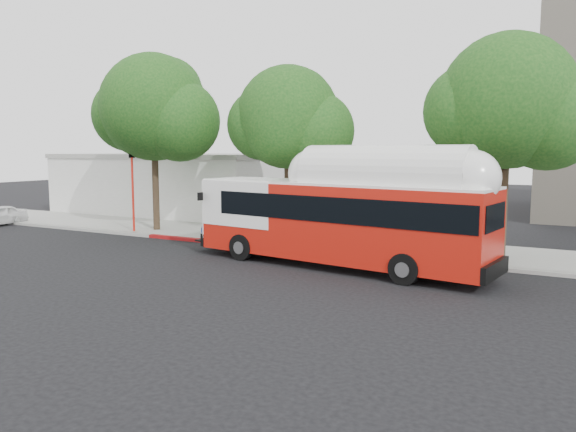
{
  "coord_description": "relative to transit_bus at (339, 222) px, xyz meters",
  "views": [
    {
      "loc": [
        11.95,
        -18.29,
        4.58
      ],
      "look_at": [
        0.6,
        3.0,
        1.7
      ],
      "focal_mm": 35.0,
      "sensor_mm": 36.0,
      "label": 1
    }
  ],
  "objects": [
    {
      "name": "ground",
      "position": [
        -3.57,
        -1.64,
        -1.77
      ],
      "size": [
        120.0,
        120.0,
        0.0
      ],
      "primitive_type": "plane",
      "color": "black",
      "rests_on": "ground"
    },
    {
      "name": "street_tree_left",
      "position": [
        -12.1,
        3.92,
        4.83
      ],
      "size": [
        6.67,
        5.8,
        9.74
      ],
      "color": "#2D2116",
      "rests_on": "ground"
    },
    {
      "name": "signal_pole",
      "position": [
        -13.2,
        2.75,
        0.47
      ],
      "size": [
        0.12,
        0.41,
        4.38
      ],
      "color": "red",
      "rests_on": "ground"
    },
    {
      "name": "curb_strip",
      "position": [
        -3.57,
        2.26,
        -1.7
      ],
      "size": [
        60.0,
        0.3,
        0.15
      ],
      "primitive_type": "cube",
      "color": "gray",
      "rests_on": "ground"
    },
    {
      "name": "low_commercial_bldg",
      "position": [
        -17.57,
        12.36,
        0.38
      ],
      "size": [
        16.2,
        10.2,
        4.25
      ],
      "color": "silver",
      "rests_on": "ground"
    },
    {
      "name": "transit_bus",
      "position": [
        0.0,
        0.0,
        0.0
      ],
      "size": [
        13.04,
        4.2,
        3.8
      ],
      "rotation": [
        0.0,
        0.0,
        -0.14
      ],
      "color": "#B8170C",
      "rests_on": "ground"
    },
    {
      "name": "street_tree_right",
      "position": [
        5.87,
        4.22,
        4.48
      ],
      "size": [
        6.21,
        5.4,
        9.18
      ],
      "color": "#2D2116",
      "rests_on": "ground"
    },
    {
      "name": "street_tree_mid",
      "position": [
        -4.16,
        4.42,
        4.13
      ],
      "size": [
        5.75,
        5.0,
        8.62
      ],
      "color": "#2D2116",
      "rests_on": "ground"
    },
    {
      "name": "red_curb_segment",
      "position": [
        -6.57,
        2.26,
        -1.69
      ],
      "size": [
        10.0,
        0.32,
        0.16
      ],
      "primitive_type": "cube",
      "color": "maroon",
      "rests_on": "ground"
    },
    {
      "name": "sidewalk",
      "position": [
        -3.57,
        4.86,
        -1.7
      ],
      "size": [
        60.0,
        5.0,
        0.15
      ],
      "primitive_type": "cube",
      "color": "gray",
      "rests_on": "ground"
    }
  ]
}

